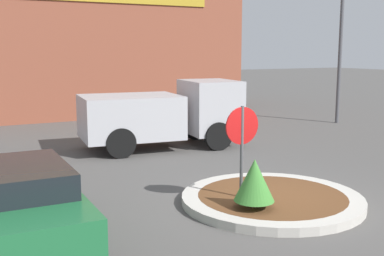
% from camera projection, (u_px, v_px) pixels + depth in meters
% --- Properties ---
extents(ground_plane, '(120.00, 120.00, 0.00)m').
position_uv_depth(ground_plane, '(272.00, 203.00, 10.17)').
color(ground_plane, '#514F4C').
extents(traffic_island, '(3.82, 3.82, 0.18)m').
position_uv_depth(traffic_island, '(272.00, 199.00, 10.16)').
color(traffic_island, '#BCB7AD').
rests_on(traffic_island, ground_plane).
extents(stop_sign, '(0.77, 0.07, 2.09)m').
position_uv_depth(stop_sign, '(242.00, 137.00, 9.83)').
color(stop_sign, '#4C4C51').
rests_on(stop_sign, ground_plane).
extents(island_shrub, '(0.79, 0.79, 0.97)m').
position_uv_depth(island_shrub, '(254.00, 180.00, 9.23)').
color(island_shrub, brown).
rests_on(island_shrub, traffic_island).
extents(utility_truck, '(5.37, 2.80, 2.19)m').
position_uv_depth(utility_truck, '(163.00, 113.00, 15.83)').
color(utility_truck, '#B2B2B7').
rests_on(utility_truck, ground_plane).
extents(storefront_building, '(15.34, 6.07, 6.61)m').
position_uv_depth(storefront_building, '(84.00, 48.00, 24.70)').
color(storefront_building, brown).
rests_on(storefront_building, ground_plane).
extents(parked_sedan_green, '(1.90, 4.50, 1.37)m').
position_uv_depth(parked_sedan_green, '(15.00, 201.00, 8.00)').
color(parked_sedan_green, '#1E6638').
rests_on(parked_sedan_green, ground_plane).
extents(light_pole, '(0.70, 0.30, 6.06)m').
position_uv_depth(light_pole, '(341.00, 41.00, 20.89)').
color(light_pole, '#4C4C51').
rests_on(light_pole, ground_plane).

